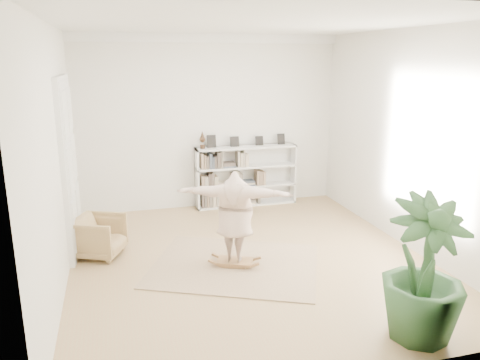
# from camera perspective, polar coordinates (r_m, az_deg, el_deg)

# --- Properties ---
(floor) EXTENTS (6.00, 6.00, 0.00)m
(floor) POSITION_cam_1_polar(r_m,az_deg,el_deg) (7.58, 1.17, -9.67)
(floor) COLOR #A88357
(floor) RESTS_ON ground
(room_shell) EXTENTS (6.00, 6.00, 6.00)m
(room_shell) POSITION_cam_1_polar(r_m,az_deg,el_deg) (9.77, -3.81, 16.89)
(room_shell) COLOR silver
(room_shell) RESTS_ON floor
(doors) EXTENTS (0.09, 1.78, 2.92)m
(doors) POSITION_cam_1_polar(r_m,az_deg,el_deg) (8.14, -20.10, 1.54)
(doors) COLOR white
(doors) RESTS_ON floor
(bookshelf) EXTENTS (2.20, 0.35, 1.64)m
(bookshelf) POSITION_cam_1_polar(r_m,az_deg,el_deg) (10.13, 0.73, 0.43)
(bookshelf) COLOR silver
(bookshelf) RESTS_ON floor
(armchair) EXTENTS (0.96, 0.94, 0.67)m
(armchair) POSITION_cam_1_polar(r_m,az_deg,el_deg) (7.93, -16.79, -6.59)
(armchair) COLOR tan
(armchair) RESTS_ON floor
(rug) EXTENTS (3.11, 2.87, 0.02)m
(rug) POSITION_cam_1_polar(r_m,az_deg,el_deg) (7.37, -0.63, -10.33)
(rug) COLOR tan
(rug) RESTS_ON floor
(rocker_board) EXTENTS (0.63, 0.52, 0.12)m
(rocker_board) POSITION_cam_1_polar(r_m,az_deg,el_deg) (7.34, -0.63, -9.90)
(rocker_board) COLOR #98673C
(rocker_board) RESTS_ON rug
(person) EXTENTS (1.78, 1.16, 1.42)m
(person) POSITION_cam_1_polar(r_m,az_deg,el_deg) (7.05, -0.64, -4.17)
(person) COLOR beige
(person) RESTS_ON rocker_board
(houseplant) EXTENTS (0.94, 0.94, 1.67)m
(houseplant) POSITION_cam_1_polar(r_m,az_deg,el_deg) (5.68, 21.52, -10.16)
(houseplant) COLOR #284C26
(houseplant) RESTS_ON floor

